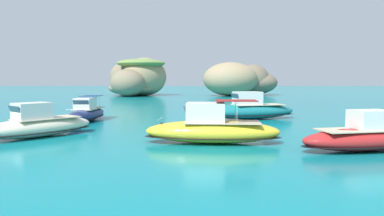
# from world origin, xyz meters

# --- Properties ---
(ground_plane) EXTENTS (400.00, 400.00, 0.00)m
(ground_plane) POSITION_xyz_m (0.00, 0.00, 0.00)
(ground_plane) COLOR #0F7F89
(islet_large) EXTENTS (19.22, 21.08, 9.53)m
(islet_large) POSITION_xyz_m (-16.18, 66.19, 4.08)
(islet_large) COLOR #9E8966
(islet_large) RESTS_ON ground
(islet_small) EXTENTS (24.03, 23.34, 8.34)m
(islet_small) POSITION_xyz_m (10.57, 66.59, 3.71)
(islet_small) COLOR #9E8966
(islet_small) RESTS_ON ground
(motorboat_red) EXTENTS (8.26, 4.08, 2.34)m
(motorboat_red) POSITION_xyz_m (9.40, -3.36, 0.78)
(motorboat_red) COLOR red
(motorboat_red) RESTS_ON ground
(motorboat_cream) EXTENTS (7.26, 8.05, 2.47)m
(motorboat_cream) POSITION_xyz_m (-11.73, 1.04, 0.83)
(motorboat_cream) COLOR beige
(motorboat_cream) RESTS_ON ground
(motorboat_navy) EXTENTS (2.72, 7.90, 2.44)m
(motorboat_navy) POSITION_xyz_m (-11.29, 10.65, 0.78)
(motorboat_navy) COLOR navy
(motorboat_navy) RESTS_ON ground
(motorboat_teal) EXTENTS (10.08, 5.42, 2.84)m
(motorboat_teal) POSITION_xyz_m (5.19, 12.80, 0.95)
(motorboat_teal) COLOR #19727A
(motorboat_teal) RESTS_ON ground
(motorboat_yellow) EXTENTS (8.99, 3.09, 2.78)m
(motorboat_yellow) POSITION_xyz_m (0.62, -1.12, 0.88)
(motorboat_yellow) COLOR yellow
(motorboat_yellow) RESTS_ON ground
(dinghy_tender) EXTENTS (2.82, 2.10, 0.58)m
(dinghy_tender) POSITION_xyz_m (-2.00, 5.33, 0.22)
(dinghy_tender) COLOR orange
(dinghy_tender) RESTS_ON ground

